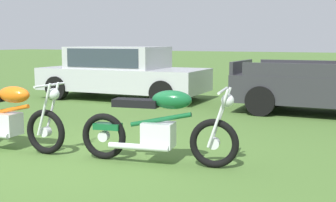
{
  "coord_description": "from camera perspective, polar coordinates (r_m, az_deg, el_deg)",
  "views": [
    {
      "loc": [
        3.83,
        -4.49,
        1.58
      ],
      "look_at": [
        0.64,
        1.69,
        0.63
      ],
      "focal_mm": 46.85,
      "sensor_mm": 36.0,
      "label": 1
    }
  ],
  "objects": [
    {
      "name": "motorcycle_green",
      "position": [
        5.65,
        -1.21,
        -3.37
      ],
      "size": [
        2.1,
        0.8,
        1.02
      ],
      "rotation": [
        0.0,
        0.0,
        0.2
      ],
      "color": "black",
      "rests_on": "ground"
    },
    {
      "name": "ground_plane",
      "position": [
        6.11,
        -12.82,
        -7.37
      ],
      "size": [
        120.0,
        120.0,
        0.0
      ],
      "primitive_type": "plane",
      "color": "#476B2D"
    },
    {
      "name": "car_silver",
      "position": [
        12.08,
        -6.13,
        4.06
      ],
      "size": [
        4.64,
        2.19,
        1.43
      ],
      "rotation": [
        0.0,
        0.0,
        0.06
      ],
      "color": "#B2B5BA",
      "rests_on": "ground"
    },
    {
      "name": "motorcycle_orange",
      "position": [
        6.82,
        -20.37,
        -1.98
      ],
      "size": [
        2.1,
        0.64,
        1.02
      ],
      "rotation": [
        0.0,
        0.0,
        0.08
      ],
      "color": "black",
      "rests_on": "ground"
    }
  ]
}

